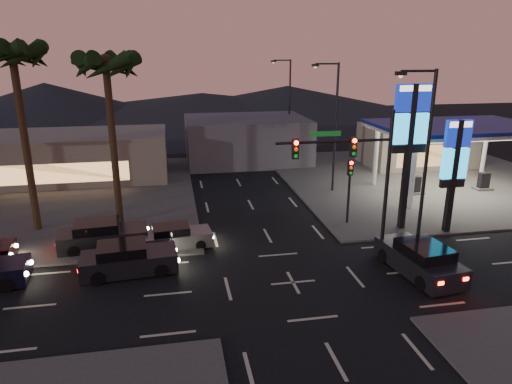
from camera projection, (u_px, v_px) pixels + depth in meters
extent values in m
plane|color=black|center=(293.00, 283.00, 22.21)|extent=(140.00, 140.00, 0.00)
cube|color=#47443F|center=(422.00, 179.00, 40.02)|extent=(24.00, 24.00, 0.12)
cube|color=#47443F|center=(33.00, 200.00, 34.41)|extent=(24.00, 24.00, 0.12)
cylinder|color=silver|center=(413.00, 175.00, 31.85)|extent=(0.36, 0.36, 5.00)
cylinder|color=silver|center=(376.00, 156.00, 37.48)|extent=(0.36, 0.36, 5.00)
cylinder|color=silver|center=(485.00, 152.00, 39.23)|extent=(0.36, 0.36, 5.00)
cube|color=silver|center=(457.00, 128.00, 34.74)|extent=(12.00, 8.00, 0.50)
cube|color=white|center=(456.00, 132.00, 34.83)|extent=(11.60, 7.60, 0.06)
cube|color=navy|center=(457.00, 126.00, 34.70)|extent=(12.20, 8.20, 0.25)
cube|color=black|center=(415.00, 185.00, 35.52)|extent=(0.80, 0.50, 1.40)
cube|color=black|center=(484.00, 181.00, 36.57)|extent=(0.80, 0.50, 1.40)
cube|color=#726B5B|center=(416.00, 145.00, 44.49)|extent=(10.00, 6.00, 4.00)
cube|color=black|center=(407.00, 160.00, 27.53)|extent=(0.35, 0.35, 9.00)
cube|color=navy|center=(414.00, 98.00, 26.44)|extent=(2.20, 0.30, 1.60)
cube|color=white|center=(415.00, 88.00, 26.27)|extent=(1.98, 0.32, 0.35)
cube|color=#18A4E7|center=(411.00, 129.00, 26.97)|extent=(2.20, 0.30, 1.80)
cube|color=black|center=(408.00, 149.00, 27.32)|extent=(2.09, 0.28, 0.50)
cube|color=black|center=(452.00, 178.00, 27.33)|extent=(0.35, 0.35, 7.00)
cube|color=navy|center=(458.00, 133.00, 26.53)|extent=(1.60, 0.30, 1.60)
cube|color=white|center=(460.00, 124.00, 26.36)|extent=(1.44, 0.32, 0.35)
cube|color=#18A4E7|center=(454.00, 164.00, 27.06)|extent=(1.60, 0.30, 1.80)
cube|color=black|center=(452.00, 183.00, 27.41)|extent=(1.52, 0.28, 0.50)
cylinder|color=black|center=(387.00, 187.00, 23.87)|extent=(0.20, 0.20, 8.00)
cylinder|color=black|center=(335.00, 141.00, 22.60)|extent=(6.00, 0.14, 0.14)
cube|color=#0C3F14|center=(325.00, 134.00, 22.40)|extent=(1.60, 0.05, 0.25)
cube|color=black|center=(353.00, 147.00, 22.87)|extent=(0.32, 0.25, 1.00)
sphere|color=#FF0C07|center=(355.00, 141.00, 22.63)|extent=(0.22, 0.22, 0.22)
sphere|color=orange|center=(354.00, 147.00, 22.72)|extent=(0.20, 0.20, 0.20)
sphere|color=#0CB226|center=(354.00, 154.00, 22.82)|extent=(0.20, 0.20, 0.20)
cube|color=black|center=(295.00, 149.00, 22.34)|extent=(0.32, 0.25, 1.00)
sphere|color=#FF0C07|center=(296.00, 143.00, 22.10)|extent=(0.22, 0.22, 0.22)
sphere|color=orange|center=(296.00, 150.00, 22.20)|extent=(0.20, 0.20, 0.20)
sphere|color=#0CB226|center=(296.00, 156.00, 22.30)|extent=(0.20, 0.20, 0.20)
cylinder|color=black|center=(349.00, 195.00, 29.15)|extent=(0.16, 0.16, 4.00)
cube|color=black|center=(350.00, 167.00, 28.62)|extent=(0.32, 0.25, 1.00)
sphere|color=#FF0C07|center=(352.00, 163.00, 28.38)|extent=(0.22, 0.22, 0.22)
sphere|color=orange|center=(351.00, 168.00, 28.48)|extent=(0.20, 0.20, 0.20)
sphere|color=#0CB226|center=(351.00, 173.00, 28.58)|extent=(0.20, 0.20, 0.20)
cylinder|color=black|center=(425.00, 172.00, 22.89)|extent=(0.18, 0.18, 10.00)
cylinder|color=black|center=(419.00, 71.00, 21.29)|extent=(1.80, 0.12, 0.12)
cube|color=black|center=(401.00, 73.00, 21.16)|extent=(0.50, 0.25, 0.18)
sphere|color=#FFCC8C|center=(401.00, 76.00, 21.20)|extent=(0.20, 0.20, 0.20)
cylinder|color=black|center=(335.00, 130.00, 35.10)|extent=(0.18, 0.18, 10.00)
cylinder|color=black|center=(327.00, 64.00, 33.50)|extent=(1.80, 0.12, 0.12)
cube|color=black|center=(315.00, 65.00, 33.37)|extent=(0.50, 0.25, 0.18)
sphere|color=#FFCC8C|center=(315.00, 67.00, 33.40)|extent=(0.20, 0.20, 0.20)
cylinder|color=black|center=(290.00, 108.00, 48.25)|extent=(0.18, 0.18, 10.00)
cylinder|color=black|center=(282.00, 60.00, 46.64)|extent=(1.80, 0.12, 0.12)
cube|color=black|center=(273.00, 61.00, 46.52)|extent=(0.50, 0.25, 0.18)
sphere|color=#FFCC8C|center=(273.00, 62.00, 46.55)|extent=(0.20, 0.20, 0.20)
cylinder|color=black|center=(113.00, 148.00, 28.04)|extent=(0.44, 0.44, 10.20)
sphere|color=black|center=(105.00, 62.00, 26.54)|extent=(0.90, 0.90, 0.90)
cone|color=black|center=(129.00, 67.00, 26.85)|extent=(0.90, 2.74, 1.91)
cone|color=black|center=(124.00, 66.00, 27.65)|extent=(2.57, 2.57, 1.91)
cone|color=black|center=(109.00, 66.00, 27.84)|extent=(2.74, 0.90, 1.91)
cone|color=black|center=(92.00, 67.00, 27.33)|extent=(2.57, 2.57, 1.91)
cone|color=black|center=(83.00, 67.00, 26.40)|extent=(0.90, 2.74, 1.91)
cone|color=black|center=(87.00, 68.00, 25.60)|extent=(2.57, 2.57, 1.91)
cone|color=black|center=(103.00, 68.00, 25.40)|extent=(2.74, 0.90, 1.91)
cone|color=black|center=(121.00, 67.00, 25.92)|extent=(2.57, 2.57, 1.91)
cylinder|color=black|center=(26.00, 146.00, 27.08)|extent=(0.44, 0.44, 10.80)
sphere|color=black|center=(11.00, 51.00, 25.48)|extent=(0.90, 0.90, 0.90)
cone|color=black|center=(37.00, 56.00, 25.80)|extent=(0.90, 2.74, 1.91)
cone|color=black|center=(34.00, 56.00, 26.59)|extent=(2.57, 2.57, 1.91)
cone|color=black|center=(19.00, 56.00, 26.79)|extent=(2.74, 0.90, 1.91)
cone|color=black|center=(0.00, 56.00, 26.27)|extent=(2.57, 2.57, 1.91)
cone|color=black|center=(4.00, 57.00, 24.35)|extent=(2.74, 0.90, 1.91)
cone|color=black|center=(25.00, 57.00, 24.87)|extent=(2.57, 2.57, 1.91)
cube|color=#726B5B|center=(73.00, 156.00, 39.82)|extent=(16.00, 8.00, 4.00)
cube|color=#4C4C51|center=(246.00, 139.00, 46.32)|extent=(12.00, 9.00, 4.40)
cone|color=black|center=(46.00, 102.00, 73.28)|extent=(40.00, 40.00, 6.00)
cone|color=black|center=(287.00, 100.00, 80.44)|extent=(50.00, 50.00, 5.00)
cone|color=black|center=(202.00, 105.00, 77.96)|extent=(60.00, 60.00, 4.00)
cube|color=black|center=(130.00, 262.00, 23.07)|extent=(4.87, 2.39, 0.96)
cube|color=black|center=(122.00, 251.00, 22.80)|extent=(2.51, 2.02, 0.70)
cylinder|color=black|center=(159.00, 255.00, 24.37)|extent=(0.71, 0.32, 0.69)
cylinder|color=black|center=(161.00, 270.00, 22.69)|extent=(0.71, 0.32, 0.69)
cylinder|color=black|center=(100.00, 262.00, 23.60)|extent=(0.71, 0.32, 0.69)
cylinder|color=black|center=(98.00, 278.00, 21.92)|extent=(0.71, 0.32, 0.69)
sphere|color=#FFF2BF|center=(175.00, 250.00, 24.24)|extent=(0.24, 0.24, 0.24)
sphere|color=#FFF2BF|center=(178.00, 260.00, 23.06)|extent=(0.24, 0.24, 0.24)
cube|color=#FF140A|center=(81.00, 259.00, 23.01)|extent=(0.11, 0.27, 0.15)
cube|color=#FF140A|center=(79.00, 270.00, 21.82)|extent=(0.11, 0.27, 0.15)
sphere|color=#FFF2BF|center=(0.00, 265.00, 22.63)|extent=(0.22, 0.22, 0.22)
cylinder|color=black|center=(14.00, 268.00, 22.93)|extent=(0.71, 0.32, 0.68)
cylinder|color=black|center=(6.00, 285.00, 21.27)|extent=(0.71, 0.32, 0.68)
sphere|color=#FFF2BF|center=(31.00, 262.00, 22.82)|extent=(0.24, 0.24, 0.24)
sphere|color=#FFF2BF|center=(26.00, 274.00, 21.64)|extent=(0.24, 0.24, 0.24)
cube|color=slate|center=(176.00, 239.00, 26.11)|extent=(4.15, 2.09, 0.82)
cube|color=black|center=(171.00, 231.00, 25.87)|extent=(2.15, 1.74, 0.59)
cylinder|color=black|center=(196.00, 235.00, 27.22)|extent=(0.60, 0.28, 0.58)
cylinder|color=black|center=(201.00, 245.00, 25.81)|extent=(0.60, 0.28, 0.58)
cylinder|color=black|center=(153.00, 240.00, 26.53)|extent=(0.60, 0.28, 0.58)
cylinder|color=black|center=(155.00, 250.00, 25.11)|extent=(0.60, 0.28, 0.58)
sphere|color=#FFF2BF|center=(209.00, 231.00, 27.13)|extent=(0.20, 0.20, 0.20)
sphere|color=#FFF2BF|center=(212.00, 237.00, 26.13)|extent=(0.20, 0.20, 0.20)
cube|color=#FF140A|center=(140.00, 237.00, 26.02)|extent=(0.10, 0.23, 0.13)
cube|color=#FF140A|center=(141.00, 244.00, 25.02)|extent=(0.10, 0.23, 0.13)
cube|color=black|center=(104.00, 238.00, 25.97)|extent=(4.98, 2.40, 0.99)
cube|color=black|center=(97.00, 228.00, 25.70)|extent=(2.56, 2.05, 0.71)
cylinder|color=black|center=(132.00, 233.00, 27.29)|extent=(0.72, 0.32, 0.70)
cylinder|color=black|center=(133.00, 246.00, 25.57)|extent=(0.72, 0.32, 0.70)
cylinder|color=black|center=(78.00, 239.00, 26.53)|extent=(0.72, 0.32, 0.70)
cylinder|color=black|center=(74.00, 252.00, 24.80)|extent=(0.72, 0.32, 0.70)
sphere|color=#FFF2BF|center=(147.00, 228.00, 27.16)|extent=(0.24, 0.24, 0.24)
sphere|color=#FFF2BF|center=(148.00, 237.00, 25.94)|extent=(0.24, 0.24, 0.24)
cube|color=#FF140A|center=(60.00, 235.00, 25.93)|extent=(0.11, 0.28, 0.15)
cube|color=#FF140A|center=(57.00, 244.00, 24.72)|extent=(0.11, 0.28, 0.15)
cylinder|color=black|center=(2.00, 250.00, 25.02)|extent=(0.66, 0.29, 0.65)
sphere|color=#FFF2BF|center=(16.00, 246.00, 24.89)|extent=(0.22, 0.22, 0.22)
sphere|color=#FFF2BF|center=(11.00, 255.00, 23.76)|extent=(0.22, 0.22, 0.22)
cube|color=black|center=(419.00, 261.00, 23.03)|extent=(2.69, 5.22, 1.02)
cube|color=black|center=(424.00, 252.00, 22.52)|extent=(2.22, 2.71, 0.74)
cylinder|color=black|center=(384.00, 256.00, 24.28)|extent=(0.36, 0.75, 0.73)
cylinder|color=black|center=(415.00, 251.00, 24.83)|extent=(0.36, 0.75, 0.73)
cylinder|color=black|center=(422.00, 283.00, 21.38)|extent=(0.36, 0.75, 0.73)
cylinder|color=black|center=(456.00, 277.00, 21.94)|extent=(0.36, 0.75, 0.73)
cube|color=#FF140A|center=(441.00, 283.00, 20.51)|extent=(0.29, 0.12, 0.16)
cube|color=#FF140A|center=(466.00, 279.00, 20.90)|extent=(0.29, 0.12, 0.16)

